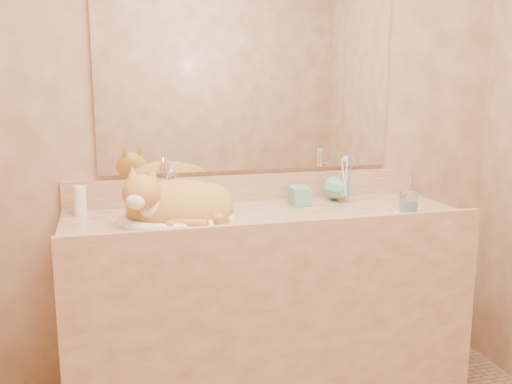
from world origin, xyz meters
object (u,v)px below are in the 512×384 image
object	(u,v)px
soap_dispenser	(304,187)
toothbrush_cup	(346,192)
vanity_counter	(266,312)
water_glass	(409,203)
sink_basin	(177,203)
cat	(175,203)

from	to	relation	value
soap_dispenser	toothbrush_cup	size ratio (longest dim) A/B	1.61
vanity_counter	water_glass	size ratio (longest dim) A/B	18.83
soap_dispenser	water_glass	xyz separation A→B (m)	(0.35, -0.26, -0.03)
water_glass	vanity_counter	bearing A→B (deg)	160.50
vanity_counter	sink_basin	distance (m)	0.61
vanity_counter	cat	world-z (taller)	cat
vanity_counter	toothbrush_cup	bearing A→B (deg)	13.35
cat	water_glass	xyz separation A→B (m)	(0.90, -0.16, -0.02)
vanity_counter	soap_dispenser	size ratio (longest dim) A/B	9.30
cat	soap_dispenser	world-z (taller)	cat
toothbrush_cup	water_glass	world-z (taller)	toothbrush_cup
soap_dispenser	water_glass	bearing A→B (deg)	-33.42
sink_basin	cat	bearing A→B (deg)	-155.92
vanity_counter	sink_basin	xyz separation A→B (m)	(-0.36, -0.02, 0.49)
soap_dispenser	toothbrush_cup	world-z (taller)	soap_dispenser
vanity_counter	soap_dispenser	xyz separation A→B (m)	(0.19, 0.07, 0.51)
vanity_counter	soap_dispenser	bearing A→B (deg)	20.79
cat	vanity_counter	bearing A→B (deg)	20.65
toothbrush_cup	sink_basin	bearing A→B (deg)	-171.48
cat	soap_dispenser	xyz separation A→B (m)	(0.55, 0.09, 0.02)
sink_basin	soap_dispenser	xyz separation A→B (m)	(0.55, 0.09, 0.02)
sink_basin	soap_dispenser	world-z (taller)	soap_dispenser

